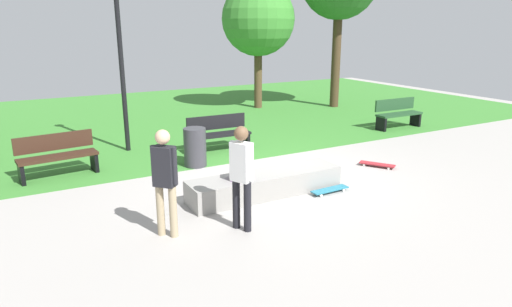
% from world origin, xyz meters
% --- Properties ---
extents(ground_plane, '(28.00, 28.00, 0.00)m').
position_xyz_m(ground_plane, '(0.00, 0.00, 0.00)').
color(ground_plane, '#9E9993').
extents(grass_lawn, '(26.60, 12.70, 0.01)m').
position_xyz_m(grass_lawn, '(0.00, 7.65, 0.00)').
color(grass_lawn, '#387A2D').
rests_on(grass_lawn, ground_plane).
extents(concrete_ledge, '(3.05, 0.72, 0.43)m').
position_xyz_m(concrete_ledge, '(-0.79, -0.85, 0.21)').
color(concrete_ledge, gray).
rests_on(concrete_ledge, ground_plane).
extents(backpack_on_ledge, '(0.30, 0.34, 0.32)m').
position_xyz_m(backpack_on_ledge, '(-1.43, -0.85, 0.59)').
color(backpack_on_ledge, '#4C1E66').
rests_on(backpack_on_ledge, concrete_ledge).
extents(skater_performing_trick, '(0.36, 0.37, 1.68)m').
position_xyz_m(skater_performing_trick, '(-2.99, -1.63, 0.98)').
color(skater_performing_trick, tan).
rests_on(skater_performing_trick, ground_plane).
extents(skater_watching, '(0.32, 0.40, 1.68)m').
position_xyz_m(skater_watching, '(-1.88, -1.98, 0.98)').
color(skater_watching, black).
rests_on(skater_watching, ground_plane).
extents(skateboard_by_ledge, '(0.81, 0.23, 0.08)m').
position_xyz_m(skateboard_by_ledge, '(0.35, -1.37, 0.06)').
color(skateboard_by_ledge, teal).
rests_on(skateboard_by_ledge, ground_plane).
extents(skateboard_spare, '(0.61, 0.78, 0.08)m').
position_xyz_m(skateboard_spare, '(2.34, -0.57, 0.06)').
color(skateboard_spare, '#A5262D').
rests_on(skateboard_spare, ground_plane).
extents(park_bench_near_lamppost, '(1.61, 0.52, 0.91)m').
position_xyz_m(park_bench_near_lamppost, '(-0.28, 2.45, 0.48)').
color(park_bench_near_lamppost, black).
rests_on(park_bench_near_lamppost, ground_plane).
extents(park_bench_by_oak, '(1.61, 0.49, 0.91)m').
position_xyz_m(park_bench_by_oak, '(5.79, 2.21, 0.48)').
color(park_bench_by_oak, '#1E4223').
rests_on(park_bench_by_oak, ground_plane).
extents(park_bench_near_path, '(1.64, 0.65, 0.91)m').
position_xyz_m(park_bench_near_path, '(-4.13, 2.27, 0.48)').
color(park_bench_near_path, '#331E14').
rests_on(park_bench_near_path, ground_plane).
extents(tree_tall_oak, '(2.75, 2.75, 4.74)m').
position_xyz_m(tree_tall_oak, '(3.73, 7.53, 3.34)').
color(tree_tall_oak, '#4C3823').
rests_on(tree_tall_oak, grass_lawn).
extents(lamp_post, '(0.28, 0.28, 4.91)m').
position_xyz_m(lamp_post, '(-2.32, 3.64, 2.93)').
color(lamp_post, black).
rests_on(lamp_post, ground_plane).
extents(trash_bin, '(0.51, 0.51, 0.89)m').
position_xyz_m(trash_bin, '(-1.28, 1.53, 0.45)').
color(trash_bin, '#333338').
rests_on(trash_bin, ground_plane).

